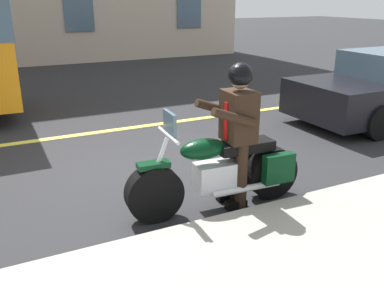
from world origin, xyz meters
The scene contains 4 objects.
ground_plane centered at (0.00, 0.00, 0.00)m, with size 80.00×80.00×0.00m, color #28282B.
lane_center_stripe centered at (0.00, -2.00, 0.01)m, with size 60.00×0.16×0.01m, color #E5DB4C.
motorcycle_main centered at (-0.48, 1.59, 0.45)m, with size 2.22×0.66×1.26m.
rider_main centered at (-0.67, 1.60, 1.04)m, with size 0.64×0.57×1.74m.
Camera 1 is at (1.86, 5.55, 2.42)m, focal length 39.15 mm.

